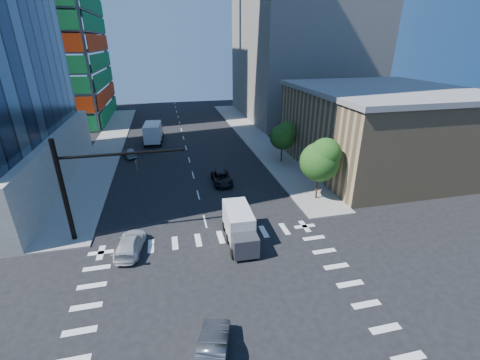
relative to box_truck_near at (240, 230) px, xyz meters
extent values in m
plane|color=black|center=(-2.50, -7.81, -1.25)|extent=(160.00, 160.00, 0.00)
cube|color=silver|center=(-2.50, -7.81, -1.24)|extent=(20.00, 20.00, 0.01)
cube|color=gray|center=(10.00, 32.19, -1.17)|extent=(5.00, 60.00, 0.15)
cube|color=gray|center=(-15.00, 32.19, -1.17)|extent=(5.00, 60.00, 0.15)
cube|color=#9D835B|center=(22.50, 14.19, 3.75)|extent=(20.00, 22.00, 10.00)
cube|color=gray|center=(22.50, 14.19, 9.05)|extent=(20.50, 22.50, 0.60)
cube|color=slate|center=(24.50, 47.19, 12.75)|extent=(24.00, 30.00, 28.00)
cylinder|color=black|center=(-14.00, 3.69, 3.40)|extent=(0.40, 0.40, 9.00)
cylinder|color=black|center=(-9.00, 3.69, 6.30)|extent=(10.00, 0.24, 0.24)
imported|color=black|center=(-8.00, 3.69, 5.20)|extent=(0.16, 0.20, 1.00)
cylinder|color=#382316|center=(10.00, 6.19, 0.04)|extent=(0.20, 0.20, 2.27)
sphere|color=#1E4412|center=(10.00, 6.19, 3.13)|extent=(4.16, 4.16, 4.16)
sphere|color=#2A6722|center=(10.40, 5.89, 4.10)|extent=(3.25, 3.25, 3.25)
cylinder|color=#382316|center=(10.30, 18.19, -0.13)|extent=(0.20, 0.20, 1.92)
sphere|color=#1E4412|center=(10.30, 18.19, 2.48)|extent=(3.52, 3.52, 3.52)
sphere|color=#2A6722|center=(10.70, 17.89, 3.30)|extent=(2.75, 2.75, 2.75)
imported|color=black|center=(0.70, 12.84, -0.59)|extent=(2.21, 4.75, 1.32)
imported|color=white|center=(-9.08, 0.92, -0.56)|extent=(2.64, 4.99, 1.38)
imported|color=#A3A6AA|center=(-11.00, 25.47, -0.59)|extent=(2.59, 4.15, 1.32)
imported|color=#525358|center=(-3.99, -10.57, -0.50)|extent=(2.74, 4.77, 1.49)
cube|color=silver|center=(0.00, 0.00, 0.43)|extent=(2.24, 4.46, 2.29)
cube|color=#3B3B42|center=(0.00, 0.00, -0.15)|extent=(2.07, 1.64, 1.67)
cube|color=silver|center=(-7.53, 32.68, 0.80)|extent=(2.97, 5.56, 2.80)
cube|color=#3B3B42|center=(-7.53, 32.68, 0.10)|extent=(2.61, 2.11, 2.05)
camera|label=1|loc=(-5.30, -22.65, 14.72)|focal=24.00mm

